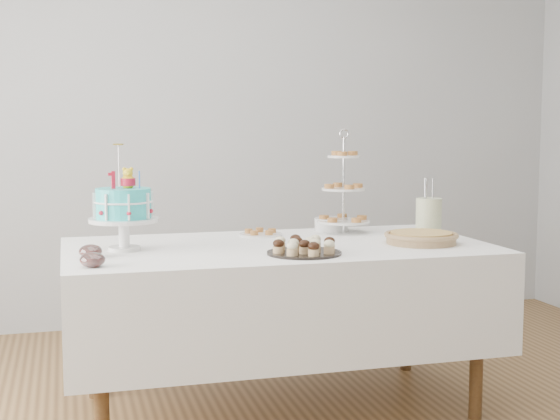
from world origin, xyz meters
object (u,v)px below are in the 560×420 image
object	(u,v)px
cupcake_tray	(304,246)
jam_bowl_a	(92,260)
tiered_stand	(344,190)
pastry_plate	(261,233)
jam_bowl_b	(91,251)
utensil_pitcher	(429,215)
plate_stack	(331,225)
birthday_cake	(124,222)
pie	(421,237)
table	(278,294)

from	to	relation	value
cupcake_tray	jam_bowl_a	distance (m)	0.88
tiered_stand	pastry_plate	size ratio (longest dim) A/B	2.48
jam_bowl_b	utensil_pitcher	world-z (taller)	utensil_pitcher
jam_bowl_a	jam_bowl_b	world-z (taller)	jam_bowl_a
cupcake_tray	plate_stack	bearing A→B (deg)	61.94
birthday_cake	pie	world-z (taller)	birthday_cake
cupcake_tray	jam_bowl_b	distance (m)	0.89
table	utensil_pitcher	distance (m)	0.87
jam_bowl_a	tiered_stand	bearing A→B (deg)	27.49
jam_bowl_b	pie	bearing A→B (deg)	-0.26
jam_bowl_a	pastry_plate	bearing A→B (deg)	38.64
pie	plate_stack	bearing A→B (deg)	116.38
cupcake_tray	plate_stack	xyz separation A→B (m)	(0.35, 0.66, -0.00)
table	tiered_stand	size ratio (longest dim) A/B	3.64
cupcake_tray	jam_bowl_b	size ratio (longest dim) A/B	3.36
utensil_pitcher	pie	bearing A→B (deg)	-141.37
pie	plate_stack	xyz separation A→B (m)	(-0.26, 0.52, 0.00)
pie	jam_bowl_b	world-z (taller)	jam_bowl_b
pastry_plate	utensil_pitcher	size ratio (longest dim) A/B	0.75
utensil_pitcher	jam_bowl_a	bearing A→B (deg)	177.00
jam_bowl_b	utensil_pitcher	bearing A→B (deg)	8.05
tiered_stand	jam_bowl_a	world-z (taller)	tiered_stand
jam_bowl_a	cupcake_tray	bearing A→B (deg)	4.79
utensil_pitcher	cupcake_tray	bearing A→B (deg)	-172.03
table	jam_bowl_b	size ratio (longest dim) A/B	20.21
tiered_stand	jam_bowl_b	distance (m)	1.36
birthday_cake	plate_stack	bearing A→B (deg)	12.17
tiered_stand	jam_bowl_b	world-z (taller)	tiered_stand
cupcake_tray	pastry_plate	world-z (taller)	cupcake_tray
birthday_cake	tiered_stand	size ratio (longest dim) A/B	0.88
jam_bowl_a	table	bearing A→B (deg)	22.88
cupcake_tray	utensil_pitcher	size ratio (longest dim) A/B	1.12
tiered_stand	utensil_pitcher	bearing A→B (deg)	-28.89
pastry_plate	jam_bowl_b	world-z (taller)	jam_bowl_b
plate_stack	utensil_pitcher	size ratio (longest dim) A/B	0.61
pie	tiered_stand	size ratio (longest dim) A/B	0.65
tiered_stand	plate_stack	distance (m)	0.20
table	pastry_plate	world-z (taller)	pastry_plate
cupcake_tray	utensil_pitcher	bearing A→B (deg)	26.39
table	plate_stack	size ratio (longest dim) A/B	11.05
birthday_cake	utensil_pitcher	world-z (taller)	birthday_cake
birthday_cake	jam_bowl_b	size ratio (longest dim) A/B	4.90
pastry_plate	utensil_pitcher	world-z (taller)	utensil_pitcher
tiered_stand	jam_bowl_b	bearing A→B (deg)	-160.91
pastry_plate	tiered_stand	bearing A→B (deg)	-1.17
cupcake_tray	pastry_plate	size ratio (longest dim) A/B	1.50
cupcake_tray	jam_bowl_a	world-z (taller)	cupcake_tray
pastry_plate	jam_bowl_b	distance (m)	0.95
birthday_cake	cupcake_tray	distance (m)	0.80
tiered_stand	jam_bowl_a	bearing A→B (deg)	-152.51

